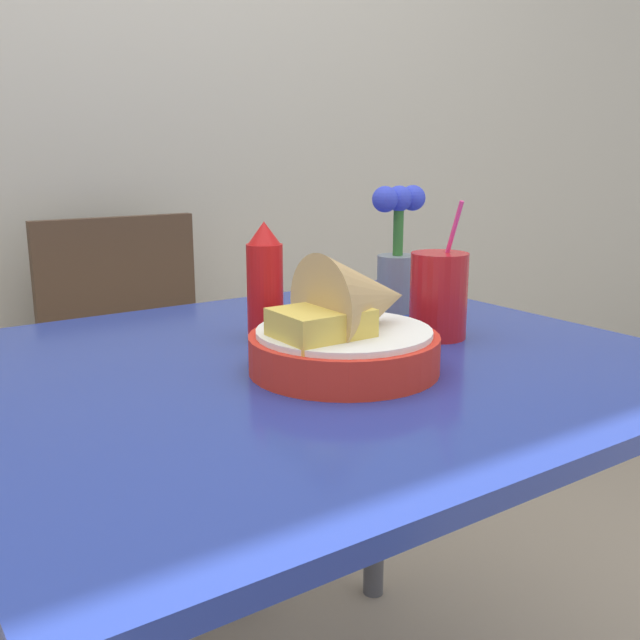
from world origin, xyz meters
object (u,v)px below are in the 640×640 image
ketchup_bottle (268,282)px  food_basket (350,329)px  chair_far_window (135,374)px  drink_cup (438,298)px  flower_vase (398,254)px

ketchup_bottle → food_basket: bearing=-89.0°
chair_far_window → food_basket: (-0.01, -0.89, 0.30)m
ketchup_bottle → drink_cup: size_ratio=0.85×
chair_far_window → ketchup_bottle: size_ratio=4.86×
food_basket → flower_vase: bearing=39.9°
chair_far_window → food_basket: bearing=-90.6°
food_basket → ketchup_bottle: 0.21m
ketchup_bottle → flower_vase: flower_vase is taller
drink_cup → ketchup_bottle: bearing=146.2°
ketchup_bottle → flower_vase: size_ratio=0.80×
chair_far_window → ketchup_bottle: bearing=-91.1°
chair_far_window → ketchup_bottle: 0.75m
food_basket → flower_vase: (0.30, 0.25, 0.05)m
chair_far_window → drink_cup: (0.21, -0.83, 0.31)m
chair_far_window → flower_vase: size_ratio=3.91×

